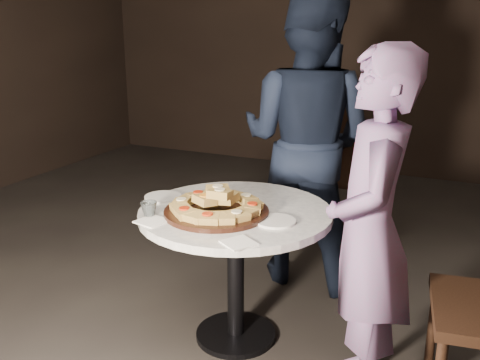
% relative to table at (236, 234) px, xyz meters
% --- Properties ---
extents(floor, '(7.00, 7.00, 0.00)m').
position_rel_table_xyz_m(floor, '(-0.10, -0.14, -0.55)').
color(floor, black).
rests_on(floor, ground).
extents(table, '(1.02, 1.02, 0.68)m').
position_rel_table_xyz_m(table, '(0.00, 0.00, 0.00)').
color(table, black).
rests_on(table, ground).
extents(serving_board, '(0.57, 0.57, 0.02)m').
position_rel_table_xyz_m(serving_board, '(-0.05, -0.09, 0.14)').
color(serving_board, black).
rests_on(serving_board, table).
extents(focaccia_pile, '(0.43, 0.43, 0.11)m').
position_rel_table_xyz_m(focaccia_pile, '(-0.05, -0.09, 0.18)').
color(focaccia_pile, '#A78441').
rests_on(focaccia_pile, serving_board).
extents(plate_left, '(0.18, 0.18, 0.01)m').
position_rel_table_xyz_m(plate_left, '(-0.40, -0.00, 0.13)').
color(plate_left, white).
rests_on(plate_left, table).
extents(plate_right, '(0.23, 0.23, 0.01)m').
position_rel_table_xyz_m(plate_right, '(0.23, -0.07, 0.13)').
color(plate_right, white).
rests_on(plate_right, table).
extents(water_glass, '(0.09, 0.09, 0.07)m').
position_rel_table_xyz_m(water_glass, '(-0.31, -0.25, 0.16)').
color(water_glass, silver).
rests_on(water_glass, table).
extents(napkin_near, '(0.14, 0.14, 0.01)m').
position_rel_table_xyz_m(napkin_near, '(-0.26, -0.30, 0.13)').
color(napkin_near, white).
rests_on(napkin_near, table).
extents(napkin_far, '(0.16, 0.16, 0.01)m').
position_rel_table_xyz_m(napkin_far, '(0.18, -0.35, 0.13)').
color(napkin_far, white).
rests_on(napkin_far, table).
extents(chair_far, '(0.47, 0.50, 1.01)m').
position_rel_table_xyz_m(chair_far, '(0.08, 1.26, 0.03)').
color(chair_far, black).
rests_on(chair_far, ground).
extents(diner_navy, '(0.88, 0.71, 1.71)m').
position_rel_table_xyz_m(diner_navy, '(0.08, 0.80, 0.30)').
color(diner_navy, black).
rests_on(diner_navy, ground).
extents(diner_teal, '(0.47, 0.60, 1.46)m').
position_rel_table_xyz_m(diner_teal, '(0.65, -0.14, 0.17)').
color(diner_teal, slate).
rests_on(diner_teal, ground).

